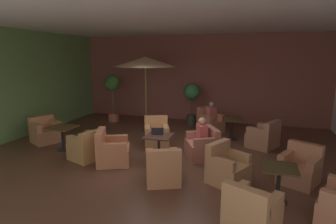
{
  "coord_description": "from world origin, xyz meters",
  "views": [
    {
      "loc": [
        2.2,
        -6.5,
        2.64
      ],
      "look_at": [
        0.0,
        0.46,
        1.15
      ],
      "focal_mm": 28.66,
      "sensor_mm": 36.0,
      "label": 1
    }
  ],
  "objects_px": {
    "potted_tree_left_corner": "(112,90)",
    "iced_drink_cup": "(161,133)",
    "armchair_front_right_north": "(210,123)",
    "patron_blue_shirt": "(202,131)",
    "armchair_front_left_north": "(112,151)",
    "armchair_mid_center_north": "(87,148)",
    "armchair_front_left_east": "(163,168)",
    "cafe_table_front_left": "(159,142)",
    "armchair_front_left_west": "(157,136)",
    "patio_umbrella_tall_red": "(145,62)",
    "armchair_front_right_east": "(264,137)",
    "armchair_rear_right_south": "(227,169)",
    "cafe_table_rear_right": "(279,176)",
    "potted_tree_mid_left": "(192,96)",
    "armchair_front_left_south": "(203,147)",
    "armchair_mid_center_east": "(45,132)",
    "armchair_rear_right_west": "(252,212)",
    "open_laptop": "(157,133)",
    "patron_by_window": "(211,112)",
    "cafe_table_front_right": "(232,125)",
    "armchair_rear_right_east": "(300,169)"
  },
  "relations": [
    {
      "from": "potted_tree_left_corner",
      "to": "iced_drink_cup",
      "type": "height_order",
      "value": "potted_tree_left_corner"
    },
    {
      "from": "armchair_front_right_north",
      "to": "patron_blue_shirt",
      "type": "xyz_separation_m",
      "value": [
        0.19,
        -2.69,
        0.42
      ]
    },
    {
      "from": "armchair_front_left_north",
      "to": "armchair_mid_center_north",
      "type": "bearing_deg",
      "value": 176.93
    },
    {
      "from": "armchair_front_right_north",
      "to": "armchair_mid_center_north",
      "type": "height_order",
      "value": "armchair_front_right_north"
    },
    {
      "from": "armchair_front_left_north",
      "to": "armchair_front_left_east",
      "type": "bearing_deg",
      "value": -21.11
    },
    {
      "from": "potted_tree_left_corner",
      "to": "cafe_table_front_left",
      "type": "bearing_deg",
      "value": -47.5
    },
    {
      "from": "armchair_front_left_west",
      "to": "patio_umbrella_tall_red",
      "type": "height_order",
      "value": "patio_umbrella_tall_red"
    },
    {
      "from": "cafe_table_front_left",
      "to": "armchair_front_left_north",
      "type": "xyz_separation_m",
      "value": [
        -1.1,
        -0.48,
        -0.2
      ]
    },
    {
      "from": "armchair_front_right_east",
      "to": "armchair_rear_right_south",
      "type": "xyz_separation_m",
      "value": [
        -0.83,
        -2.66,
        0.0
      ]
    },
    {
      "from": "armchair_front_left_west",
      "to": "armchair_rear_right_south",
      "type": "distance_m",
      "value": 2.88
    },
    {
      "from": "armchair_front_right_north",
      "to": "cafe_table_rear_right",
      "type": "height_order",
      "value": "armchair_front_right_north"
    },
    {
      "from": "potted_tree_mid_left",
      "to": "patio_umbrella_tall_red",
      "type": "bearing_deg",
      "value": -139.11
    },
    {
      "from": "armchair_front_left_south",
      "to": "armchair_mid_center_east",
      "type": "height_order",
      "value": "armchair_front_left_south"
    },
    {
      "from": "armchair_rear_right_west",
      "to": "open_laptop",
      "type": "height_order",
      "value": "open_laptop"
    },
    {
      "from": "armchair_front_left_north",
      "to": "cafe_table_rear_right",
      "type": "height_order",
      "value": "armchair_front_left_north"
    },
    {
      "from": "patron_blue_shirt",
      "to": "patron_by_window",
      "type": "bearing_deg",
      "value": 93.4
    },
    {
      "from": "iced_drink_cup",
      "to": "potted_tree_left_corner",
      "type": "bearing_deg",
      "value": 133.32
    },
    {
      "from": "cafe_table_front_right",
      "to": "armchair_rear_right_east",
      "type": "xyz_separation_m",
      "value": [
        1.63,
        -2.73,
        -0.19
      ]
    },
    {
      "from": "armchair_front_left_west",
      "to": "armchair_mid_center_north",
      "type": "bearing_deg",
      "value": -131.87
    },
    {
      "from": "armchair_front_left_north",
      "to": "patron_blue_shirt",
      "type": "relative_size",
      "value": 1.6
    },
    {
      "from": "open_laptop",
      "to": "potted_tree_mid_left",
      "type": "bearing_deg",
      "value": 89.69
    },
    {
      "from": "armchair_front_left_north",
      "to": "potted_tree_mid_left",
      "type": "bearing_deg",
      "value": 76.32
    },
    {
      "from": "armchair_rear_right_east",
      "to": "potted_tree_mid_left",
      "type": "relative_size",
      "value": 0.58
    },
    {
      "from": "patio_umbrella_tall_red",
      "to": "potted_tree_mid_left",
      "type": "bearing_deg",
      "value": 40.89
    },
    {
      "from": "armchair_front_left_east",
      "to": "armchair_front_right_north",
      "type": "height_order",
      "value": "armchair_front_right_north"
    },
    {
      "from": "potted_tree_mid_left",
      "to": "iced_drink_cup",
      "type": "height_order",
      "value": "potted_tree_mid_left"
    },
    {
      "from": "armchair_front_right_east",
      "to": "armchair_rear_right_east",
      "type": "relative_size",
      "value": 1.1
    },
    {
      "from": "potted_tree_mid_left",
      "to": "armchair_front_left_south",
      "type": "bearing_deg",
      "value": -72.35
    },
    {
      "from": "patron_blue_shirt",
      "to": "patron_by_window",
      "type": "relative_size",
      "value": 1.01
    },
    {
      "from": "armchair_mid_center_north",
      "to": "armchair_rear_right_east",
      "type": "distance_m",
      "value": 5.11
    },
    {
      "from": "armchair_mid_center_east",
      "to": "armchair_rear_right_south",
      "type": "relative_size",
      "value": 1.03
    },
    {
      "from": "armchair_mid_center_north",
      "to": "iced_drink_cup",
      "type": "height_order",
      "value": "armchair_mid_center_north"
    },
    {
      "from": "armchair_front_left_west",
      "to": "potted_tree_mid_left",
      "type": "relative_size",
      "value": 0.6
    },
    {
      "from": "armchair_front_right_north",
      "to": "iced_drink_cup",
      "type": "bearing_deg",
      "value": -103.84
    },
    {
      "from": "armchair_front_left_west",
      "to": "cafe_table_rear_right",
      "type": "xyz_separation_m",
      "value": [
        3.22,
        -2.32,
        0.18
      ]
    },
    {
      "from": "armchair_front_right_north",
      "to": "armchair_rear_right_east",
      "type": "relative_size",
      "value": 1.08
    },
    {
      "from": "armchair_front_left_north",
      "to": "armchair_front_right_north",
      "type": "height_order",
      "value": "armchair_front_right_north"
    },
    {
      "from": "potted_tree_left_corner",
      "to": "potted_tree_mid_left",
      "type": "distance_m",
      "value": 3.28
    },
    {
      "from": "armchair_rear_right_east",
      "to": "patron_by_window",
      "type": "bearing_deg",
      "value": 125.03
    },
    {
      "from": "cafe_table_front_left",
      "to": "potted_tree_mid_left",
      "type": "bearing_deg",
      "value": 90.38
    },
    {
      "from": "armchair_rear_right_east",
      "to": "potted_tree_left_corner",
      "type": "bearing_deg",
      "value": 149.75
    },
    {
      "from": "armchair_front_right_east",
      "to": "armchair_rear_right_east",
      "type": "distance_m",
      "value": 2.29
    },
    {
      "from": "iced_drink_cup",
      "to": "armchair_front_left_west",
      "type": "bearing_deg",
      "value": 115.61
    },
    {
      "from": "armchair_mid_center_north",
      "to": "cafe_table_front_right",
      "type": "bearing_deg",
      "value": 40.12
    },
    {
      "from": "armchair_front_left_south",
      "to": "armchair_rear_right_west",
      "type": "xyz_separation_m",
      "value": [
        1.27,
        -2.8,
        -0.0
      ]
    },
    {
      "from": "cafe_table_rear_right",
      "to": "armchair_front_left_south",
      "type": "bearing_deg",
      "value": 133.83
    },
    {
      "from": "armchair_front_left_east",
      "to": "armchair_mid_center_north",
      "type": "height_order",
      "value": "armchair_front_left_east"
    },
    {
      "from": "cafe_table_front_right",
      "to": "potted_tree_left_corner",
      "type": "xyz_separation_m",
      "value": [
        -4.92,
        1.09,
        0.84
      ]
    },
    {
      "from": "patron_blue_shirt",
      "to": "armchair_front_left_north",
      "type": "bearing_deg",
      "value": -153.75
    },
    {
      "from": "armchair_mid_center_north",
      "to": "patron_by_window",
      "type": "bearing_deg",
      "value": 53.68
    }
  ]
}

